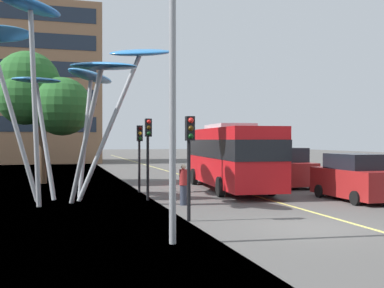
# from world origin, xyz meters

# --- Properties ---
(ground) EXTENTS (120.00, 240.00, 0.10)m
(ground) POSITION_xyz_m (-0.72, 0.00, -0.05)
(ground) COLOR #54514F
(red_bus) EXTENTS (3.44, 11.04, 3.54)m
(red_bus) POSITION_xyz_m (1.30, 10.97, 1.94)
(red_bus) COLOR red
(red_bus) RESTS_ON ground
(leaf_sculpture) EXTENTS (9.84, 9.74, 8.20)m
(leaf_sculpture) POSITION_xyz_m (-7.32, 8.64, 6.02)
(leaf_sculpture) COLOR #9EA0A5
(leaf_sculpture) RESTS_ON ground
(traffic_light_kerb_near) EXTENTS (0.28, 0.42, 3.47)m
(traffic_light_kerb_near) POSITION_xyz_m (-3.44, 1.95, 2.52)
(traffic_light_kerb_near) COLOR black
(traffic_light_kerb_near) RESTS_ON ground
(traffic_light_kerb_far) EXTENTS (0.28, 0.42, 3.64)m
(traffic_light_kerb_far) POSITION_xyz_m (-3.74, 7.71, 2.64)
(traffic_light_kerb_far) COLOR black
(traffic_light_kerb_far) RESTS_ON ground
(traffic_light_island_mid) EXTENTS (0.28, 0.42, 3.43)m
(traffic_light_island_mid) POSITION_xyz_m (-3.58, 10.96, 2.49)
(traffic_light_island_mid) COLOR black
(traffic_light_island_mid) RESTS_ON ground
(car_parked_mid) EXTENTS (2.09, 4.50, 2.08)m
(car_parked_mid) POSITION_xyz_m (5.12, 5.23, 0.98)
(car_parked_mid) COLOR maroon
(car_parked_mid) RESTS_ON ground
(car_parked_far) EXTENTS (2.02, 4.48, 2.24)m
(car_parked_far) POSITION_xyz_m (5.04, 11.72, 1.05)
(car_parked_far) COLOR maroon
(car_parked_far) RESTS_ON ground
(car_side_street) EXTENTS (2.00, 4.49, 2.31)m
(car_side_street) POSITION_xyz_m (5.25, 18.70, 1.08)
(car_side_street) COLOR gray
(car_side_street) RESTS_ON ground
(car_far_side) EXTENTS (2.10, 4.11, 2.36)m
(car_far_side) POSITION_xyz_m (4.56, 25.60, 1.10)
(car_far_side) COLOR maroon
(car_far_side) RESTS_ON ground
(street_lamp) EXTENTS (1.69, 0.44, 9.00)m
(street_lamp) POSITION_xyz_m (-4.42, -1.13, 5.61)
(street_lamp) COLOR gray
(street_lamp) RESTS_ON ground
(tree_pavement_near) EXTENTS (5.76, 5.19, 8.16)m
(tree_pavement_near) POSITION_xyz_m (-8.82, 17.45, 5.45)
(tree_pavement_near) COLOR brown
(tree_pavement_near) RESTS_ON ground
(pedestrian) EXTENTS (0.34, 0.34, 1.70)m
(pedestrian) POSITION_xyz_m (-2.62, 5.85, 0.85)
(pedestrian) COLOR #2D3342
(pedestrian) RESTS_ON ground
(backdrop_building) EXTENTS (22.60, 11.65, 18.22)m
(backdrop_building) POSITION_xyz_m (-13.98, 47.13, 9.12)
(backdrop_building) COLOR #936B4C
(backdrop_building) RESTS_ON ground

